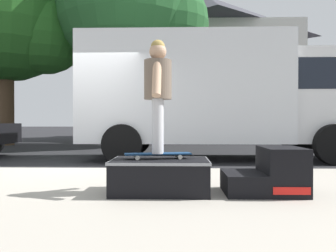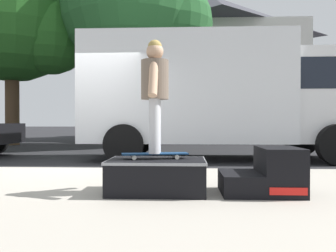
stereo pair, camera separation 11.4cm
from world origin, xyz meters
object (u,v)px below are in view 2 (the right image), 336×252
at_px(skate_box, 157,175).
at_px(street_tree_main, 20,18).
at_px(skateboard, 155,154).
at_px(street_tree_neighbour, 138,11).
at_px(skater_kid, 155,87).
at_px(kicker_ramp, 267,174).
at_px(box_truck, 224,92).

height_order(skate_box, street_tree_main, street_tree_main).
xyz_separation_m(skateboard, street_tree_neighbour, (-1.45, 9.39, 4.72)).
bearing_deg(skater_kid, street_tree_neighbour, 98.77).
bearing_deg(kicker_ramp, skateboard, 177.40).
bearing_deg(street_tree_main, box_truck, -33.46).
height_order(skate_box, street_tree_neighbour, street_tree_neighbour).
height_order(skateboard, street_tree_neighbour, street_tree_neighbour).
xyz_separation_m(skate_box, skateboard, (-0.03, 0.06, 0.24)).
distance_m(skate_box, kicker_ramp, 1.27).
xyz_separation_m(skateboard, skater_kid, (-0.00, 0.00, 0.80)).
relative_size(skateboard, street_tree_neighbour, 0.10).
bearing_deg(street_tree_neighbour, skater_kid, -81.23).
bearing_deg(street_tree_neighbour, kicker_ramp, -73.79).
bearing_deg(kicker_ramp, street_tree_neighbour, 106.21).
relative_size(skateboard, street_tree_main, 0.10).
bearing_deg(skateboard, skate_box, -63.72).
bearing_deg(skater_kid, box_truck, 74.17).
relative_size(skater_kid, street_tree_main, 0.16).
distance_m(skate_box, street_tree_main, 12.92).
bearing_deg(box_truck, skater_kid, -105.83).
relative_size(skater_kid, box_truck, 0.19).
distance_m(box_truck, street_tree_main, 10.04).
bearing_deg(skateboard, box_truck, 74.17).
bearing_deg(skate_box, street_tree_main, 122.97).
bearing_deg(box_truck, street_tree_neighbour, 121.35).
relative_size(kicker_ramp, street_tree_main, 0.11).
xyz_separation_m(skate_box, skater_kid, (-0.03, 0.06, 1.03)).
bearing_deg(skater_kid, street_tree_main, 123.00).
bearing_deg(skate_box, skateboard, 116.28).
distance_m(skater_kid, street_tree_neighbour, 10.28).
relative_size(skate_box, street_tree_neighbour, 0.14).
bearing_deg(box_truck, skate_box, -105.33).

